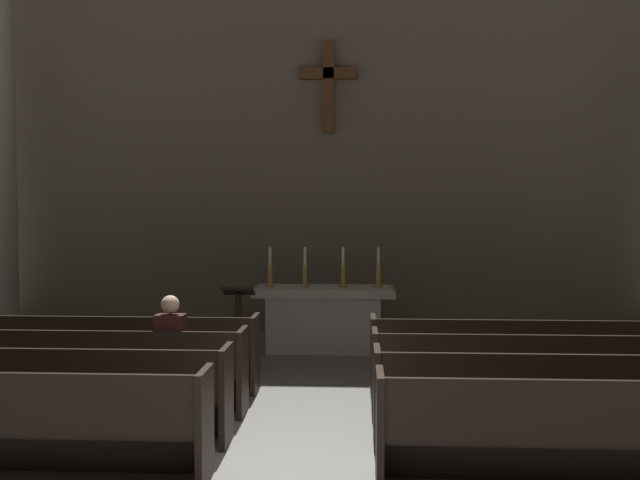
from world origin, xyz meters
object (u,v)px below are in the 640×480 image
at_px(altar, 324,317).
at_px(lectern, 239,328).
at_px(pew_left_row_3, 78,370).
at_px(lone_worshipper, 172,351).
at_px(candlestick_inner_right, 343,275).
at_px(pew_right_row_1, 609,433).
at_px(pew_left_row_2, 39,393).
at_px(pew_left_row_4, 108,352).
at_px(pew_right_row_4, 525,357).
at_px(candlestick_inner_left, 305,274).
at_px(candlestick_outer_left, 270,274).
at_px(pew_right_row_3, 546,376).
at_px(candlestick_outer_right, 378,275).
at_px(pew_right_row_2, 573,400).

relative_size(altar, lectern, 1.91).
distance_m(pew_left_row_3, lone_worshipper, 1.07).
bearing_deg(candlestick_inner_right, pew_right_row_1, -67.78).
distance_m(pew_left_row_2, pew_left_row_4, 1.96).
bearing_deg(pew_right_row_4, candlestick_inner_right, 131.16).
bearing_deg(candlestick_inner_left, pew_left_row_3, -122.36).
relative_size(pew_right_row_1, lectern, 3.22).
relative_size(pew_left_row_3, candlestick_inner_left, 5.91).
height_order(pew_left_row_2, pew_left_row_3, same).
bearing_deg(candlestick_outer_left, altar, -0.00).
bearing_deg(candlestick_inner_right, lone_worshipper, -117.14).
bearing_deg(pew_left_row_2, lone_worshipper, 44.09).
bearing_deg(pew_right_row_1, lectern, 130.68).
bearing_deg(candlestick_inner_left, lone_worshipper, -108.87).
height_order(pew_left_row_2, candlestick_inner_right, candlestick_inner_right).
distance_m(altar, lone_worshipper, 3.83).
height_order(pew_right_row_4, altar, altar).
distance_m(pew_right_row_4, candlestick_outer_left, 4.33).
bearing_deg(pew_left_row_4, pew_right_row_3, -10.85).
bearing_deg(altar, pew_right_row_3, -54.32).
xyz_separation_m(pew_right_row_3, altar, (-2.55, 3.55, 0.06)).
bearing_deg(pew_left_row_3, candlestick_inner_left, 57.64).
height_order(candlestick_outer_right, lectern, candlestick_outer_right).
bearing_deg(lectern, candlestick_inner_left, 54.61).
relative_size(pew_right_row_1, pew_right_row_3, 1.00).
bearing_deg(candlestick_outer_right, pew_left_row_4, -142.87).
distance_m(candlestick_outer_left, candlestick_inner_left, 0.55).
height_order(pew_right_row_4, lone_worshipper, lone_worshipper).
xyz_separation_m(pew_right_row_2, pew_right_row_3, (0.00, 0.98, 0.00)).
xyz_separation_m(pew_right_row_4, candlestick_inner_right, (-2.25, 2.58, 0.73)).
height_order(pew_right_row_2, candlestick_inner_left, candlestick_inner_left).
bearing_deg(pew_left_row_2, pew_right_row_2, 0.00).
xyz_separation_m(candlestick_outer_right, lone_worshipper, (-2.35, -3.51, -0.52)).
bearing_deg(candlestick_inner_right, pew_right_row_4, -48.84).
relative_size(pew_left_row_4, candlestick_inner_left, 5.91).
bearing_deg(pew_right_row_3, candlestick_outer_right, 115.58).
bearing_deg(pew_right_row_3, candlestick_inner_left, 128.74).
bearing_deg(candlestick_outer_right, pew_right_row_1, -72.84).
distance_m(pew_left_row_2, pew_right_row_1, 5.20).
bearing_deg(pew_left_row_4, pew_left_row_2, -90.00).
bearing_deg(candlestick_inner_right, pew_right_row_2, -63.58).
bearing_deg(altar, pew_left_row_2, -119.38).
height_order(candlestick_outer_left, candlestick_inner_left, same).
relative_size(pew_left_row_3, pew_right_row_3, 1.00).
distance_m(pew_left_row_4, candlestick_inner_right, 3.91).
xyz_separation_m(altar, candlestick_outer_right, (0.85, 0.00, 0.67)).
distance_m(pew_left_row_3, pew_right_row_4, 5.20).
height_order(altar, candlestick_outer_right, candlestick_outer_right).
distance_m(pew_left_row_2, pew_right_row_3, 5.20).
bearing_deg(pew_right_row_2, lone_worshipper, 165.92).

